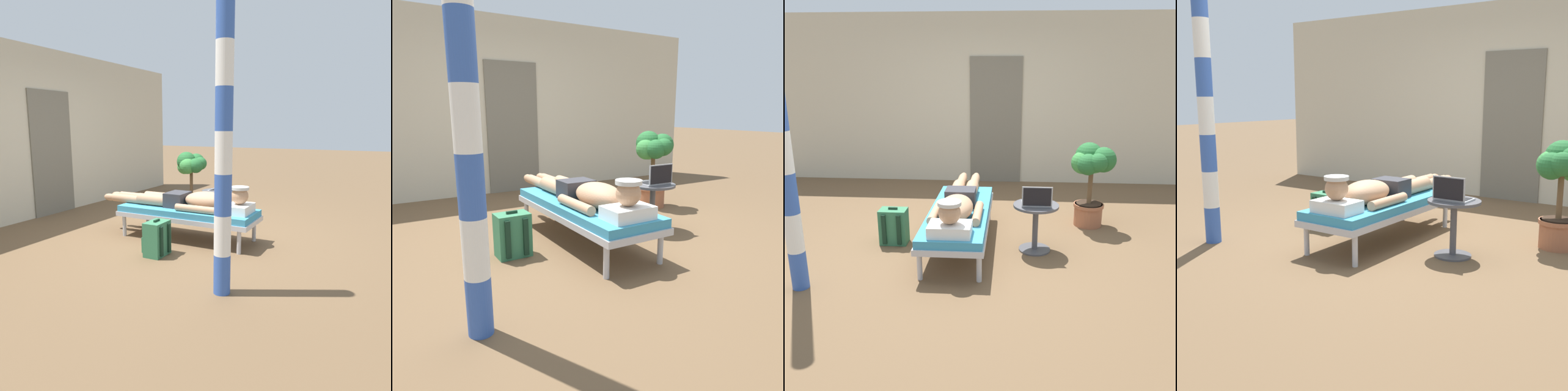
# 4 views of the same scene
# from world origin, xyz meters

# --- Properties ---
(ground_plane) EXTENTS (40.00, 40.00, 0.00)m
(ground_plane) POSITION_xyz_m (0.00, 0.00, 0.00)
(ground_plane) COLOR brown
(house_wall_back) EXTENTS (7.60, 0.20, 2.70)m
(house_wall_back) POSITION_xyz_m (-0.15, 2.71, 1.35)
(house_wall_back) COLOR beige
(house_wall_back) RESTS_ON ground
(house_door_panel) EXTENTS (0.84, 0.03, 2.04)m
(house_door_panel) POSITION_xyz_m (0.14, 2.60, 1.02)
(house_door_panel) COLOR #6D6759
(house_door_panel) RESTS_ON ground
(lounge_chair) EXTENTS (0.66, 1.84, 0.42)m
(lounge_chair) POSITION_xyz_m (-0.15, -0.10, 0.35)
(lounge_chair) COLOR #B7B7BC
(lounge_chair) RESTS_ON ground
(person_reclining) EXTENTS (0.53, 2.17, 0.33)m
(person_reclining) POSITION_xyz_m (-0.15, -0.15, 0.52)
(person_reclining) COLOR white
(person_reclining) RESTS_ON lounge_chair
(side_table) EXTENTS (0.48, 0.48, 0.52)m
(side_table) POSITION_xyz_m (0.68, -0.18, 0.36)
(side_table) COLOR #4C4C51
(side_table) RESTS_ON ground
(laptop) EXTENTS (0.31, 0.24, 0.23)m
(laptop) POSITION_xyz_m (0.68, -0.23, 0.58)
(laptop) COLOR #A5A8AD
(laptop) RESTS_ON side_table
(backpack) EXTENTS (0.30, 0.26, 0.42)m
(backpack) POSITION_xyz_m (-0.89, -0.09, 0.20)
(backpack) COLOR #33724C
(backpack) RESTS_ON ground
(potted_plant) EXTENTS (0.53, 0.57, 1.03)m
(potted_plant) POSITION_xyz_m (1.38, 0.64, 0.67)
(potted_plant) COLOR #9E5B3D
(potted_plant) RESTS_ON ground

